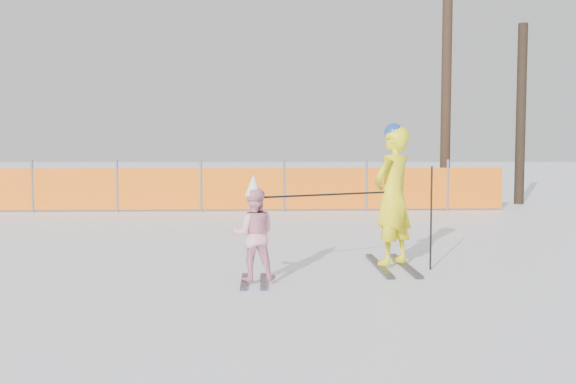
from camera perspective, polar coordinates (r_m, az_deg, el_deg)
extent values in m
plane|color=white|center=(7.50, 0.15, -7.91)|extent=(120.00, 120.00, 0.00)
cube|color=black|center=(8.43, 8.08, -6.49)|extent=(0.09, 1.59, 0.04)
cube|color=black|center=(8.49, 10.35, -6.43)|extent=(0.09, 1.59, 0.04)
imported|color=yellow|center=(8.34, 9.29, -0.34)|extent=(0.76, 0.75, 1.77)
sphere|color=navy|center=(8.32, 9.35, 5.26)|extent=(0.23, 0.23, 0.23)
cube|color=black|center=(7.42, -3.92, -7.94)|extent=(0.09, 0.84, 0.03)
cube|color=black|center=(7.41, -2.21, -7.94)|extent=(0.09, 0.84, 0.03)
imported|color=#FFA6B9|center=(7.32, -3.08, -3.78)|extent=(0.53, 0.42, 1.06)
cone|color=white|center=(7.27, -3.10, 0.62)|extent=(0.19, 0.19, 0.24)
cylinder|color=black|center=(8.28, 12.60, -2.28)|extent=(0.02, 0.02, 1.31)
cylinder|color=black|center=(7.76, 3.52, -0.24)|extent=(1.56, 0.81, 0.02)
cylinder|color=#595960|center=(16.42, -21.76, 0.49)|extent=(0.06, 0.06, 1.25)
cylinder|color=#595960|center=(15.87, -14.94, 0.53)|extent=(0.06, 0.06, 1.25)
cylinder|color=#595960|center=(15.55, -7.73, 0.56)|extent=(0.06, 0.06, 1.25)
cylinder|color=#595960|center=(15.49, -0.35, 0.58)|extent=(0.06, 0.06, 1.25)
cylinder|color=#595960|center=(15.69, 6.98, 0.60)|extent=(0.06, 0.06, 1.25)
cylinder|color=#595960|center=(16.13, 14.01, 0.60)|extent=(0.06, 0.06, 1.25)
cube|color=orange|center=(15.59, -8.92, 0.28)|extent=(15.35, 0.02, 1.00)
cylinder|color=#322116|center=(17.87, 13.92, 10.78)|extent=(0.27, 0.27, 7.39)
cylinder|color=black|center=(18.59, 20.00, 6.49)|extent=(0.26, 0.26, 4.87)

